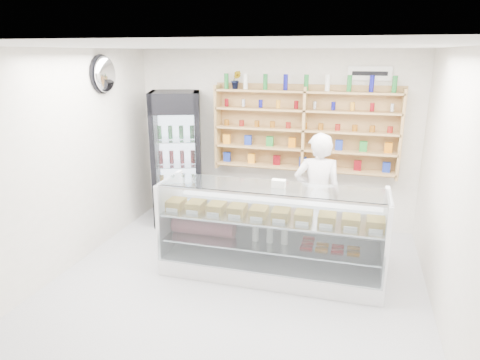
% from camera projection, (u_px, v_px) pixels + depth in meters
% --- Properties ---
extents(room, '(5.00, 5.00, 5.00)m').
position_uv_depth(room, '(229.00, 182.00, 4.60)').
color(room, '#B3B4B9').
rests_on(room, ground).
extents(display_counter, '(2.76, 0.82, 1.20)m').
position_uv_depth(display_counter, '(270.00, 250.00, 5.42)').
color(display_counter, white).
rests_on(display_counter, floor).
extents(shop_worker, '(0.68, 0.50, 1.74)m').
position_uv_depth(shop_worker, '(317.00, 196.00, 5.82)').
color(shop_worker, silver).
rests_on(shop_worker, floor).
extents(drinks_cooler, '(0.99, 0.97, 2.16)m').
position_uv_depth(drinks_cooler, '(177.00, 158.00, 7.01)').
color(drinks_cooler, black).
rests_on(drinks_cooler, floor).
extents(wall_shelving, '(2.84, 0.28, 1.33)m').
position_uv_depth(wall_shelving, '(304.00, 130.00, 6.58)').
color(wall_shelving, tan).
rests_on(wall_shelving, back_wall).
extents(potted_plant, '(0.18, 0.15, 0.28)m').
position_uv_depth(potted_plant, '(236.00, 80.00, 6.65)').
color(potted_plant, '#1E6626').
rests_on(potted_plant, wall_shelving).
extents(security_mirror, '(0.15, 0.50, 0.50)m').
position_uv_depth(security_mirror, '(105.00, 74.00, 5.97)').
color(security_mirror, silver).
rests_on(security_mirror, left_wall).
extents(wall_sign, '(0.62, 0.03, 0.20)m').
position_uv_depth(wall_sign, '(370.00, 73.00, 6.22)').
color(wall_sign, white).
rests_on(wall_sign, back_wall).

